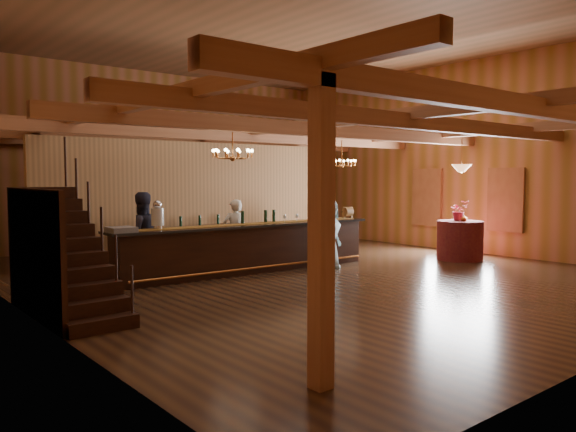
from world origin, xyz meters
TOP-DOWN VIEW (x-y plane):
  - floor at (0.00, 0.00)m, footprint 14.00×14.00m
  - ceiling at (0.00, 0.00)m, footprint 14.00×14.00m
  - wall_back at (0.00, 7.00)m, footprint 12.00×0.10m
  - wall_left at (-6.00, 0.00)m, footprint 0.10×14.00m
  - wall_right at (6.00, 0.00)m, footprint 0.10×14.00m
  - beam_grid at (0.00, 0.51)m, footprint 11.90×13.90m
  - support_posts at (0.00, -0.50)m, footprint 9.20×10.20m
  - partition_wall at (-0.50, 3.50)m, footprint 9.00×0.18m
  - window_right_front at (5.95, -1.60)m, footprint 0.12×1.05m
  - window_right_back at (5.95, 1.00)m, footprint 0.12×1.05m
  - staircase at (-5.45, -0.74)m, footprint 1.00×2.80m
  - backroom_boxes at (-0.29, 5.50)m, footprint 4.10×0.60m
  - tasting_bar at (-0.95, 0.77)m, footprint 6.62×1.15m
  - beverage_dispenser at (-3.14, 0.93)m, footprint 0.26×0.26m
  - glass_rack_tray at (-3.95, 0.86)m, footprint 0.50×0.50m
  - raffle_drum at (2.04, 0.58)m, footprint 0.34×0.24m
  - bar_bottle_0 at (-1.04, 0.90)m, footprint 0.07×0.07m
  - bar_bottle_1 at (-0.40, 0.87)m, footprint 0.07×0.07m
  - bar_bottle_2 at (-0.16, 0.86)m, footprint 0.07×0.07m
  - backbar_shelf at (-1.17, 3.07)m, footprint 3.22×0.72m
  - round_table at (4.44, -1.19)m, footprint 1.18×1.18m
  - chandelier_left at (-2.10, -0.30)m, footprint 0.80×0.80m
  - chandelier_right at (2.88, 1.65)m, footprint 0.80×0.80m
  - pendant_lamp at (4.44, -1.19)m, footprint 0.52×0.52m
  - bartender at (-0.74, 1.65)m, footprint 0.70×0.58m
  - staff_second at (-3.23, 1.52)m, footprint 0.94×0.76m
  - guest at (0.79, -0.05)m, footprint 0.94×0.77m
  - floor_plant at (2.50, 2.21)m, footprint 0.91×0.83m
  - table_flowers at (4.57, -1.05)m, footprint 0.59×0.55m
  - table_vase at (4.43, -1.30)m, footprint 0.14×0.14m

SIDE VIEW (x-z plane):
  - floor at x=0.00m, z-range 0.00..0.00m
  - backbar_shelf at x=-1.17m, z-range 0.00..0.90m
  - round_table at x=4.44m, z-range 0.00..1.02m
  - backroom_boxes at x=-0.29m, z-range -0.02..1.08m
  - tasting_bar at x=-0.95m, z-range 0.00..1.11m
  - floor_plant at x=2.50m, z-range 0.00..1.35m
  - bartender at x=-0.74m, z-range 0.00..1.63m
  - guest at x=0.79m, z-range 0.00..1.65m
  - staff_second at x=-3.23m, z-range 0.00..1.86m
  - staircase at x=-5.45m, z-range 0.00..2.00m
  - glass_rack_tray at x=-3.95m, z-range 1.10..1.20m
  - table_vase at x=4.43m, z-range 1.02..1.29m
  - bar_bottle_0 at x=-1.04m, z-range 1.10..1.40m
  - bar_bottle_1 at x=-0.40m, z-range 1.10..1.40m
  - bar_bottle_2 at x=-0.16m, z-range 1.10..1.40m
  - raffle_drum at x=2.04m, z-range 1.12..1.42m
  - table_flowers at x=4.57m, z-range 1.02..1.55m
  - beverage_dispenser at x=-3.14m, z-range 1.09..1.69m
  - window_right_front at x=5.95m, z-range 0.67..2.42m
  - window_right_back at x=5.95m, z-range 0.67..2.42m
  - partition_wall at x=-0.50m, z-range 0.00..3.10m
  - support_posts at x=0.00m, z-range 0.00..3.20m
  - pendant_lamp at x=4.44m, z-range 1.95..2.85m
  - chandelier_right at x=2.88m, z-range 2.19..2.97m
  - chandelier_left at x=-2.10m, z-range 2.28..3.00m
  - wall_back at x=0.00m, z-range 0.00..5.50m
  - wall_left at x=-6.00m, z-range 0.00..5.50m
  - wall_right at x=6.00m, z-range 0.00..5.50m
  - beam_grid at x=0.00m, z-range 3.05..3.44m
  - ceiling at x=0.00m, z-range 5.50..5.50m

